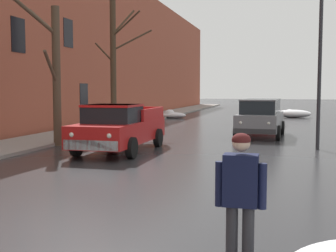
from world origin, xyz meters
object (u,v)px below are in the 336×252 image
object	(u,v)px
sedan_red_parked_kerbside_mid	(264,113)
suv_grey_parked_kerbside_close	(261,116)
bare_tree_second_along_sidewalk	(55,70)
bare_tree_mid_block	(114,60)
pedestrian_with_coffee	(241,192)
pickup_truck_red_approaching_near_lane	(119,128)
street_lamp_post	(320,62)

from	to	relation	value
sedan_red_parked_kerbside_mid	suv_grey_parked_kerbside_close	bearing A→B (deg)	-89.03
bare_tree_second_along_sidewalk	bare_tree_mid_block	xyz separation A→B (m)	(0.11, 6.20, 0.76)
bare_tree_mid_block	pedestrian_with_coffee	distance (m)	19.10
bare_tree_second_along_sidewalk	suv_grey_parked_kerbside_close	size ratio (longest dim) A/B	1.22
bare_tree_second_along_sidewalk	suv_grey_parked_kerbside_close	distance (m)	9.92
bare_tree_mid_block	suv_grey_parked_kerbside_close	world-z (taller)	bare_tree_mid_block
pickup_truck_red_approaching_near_lane	street_lamp_post	size ratio (longest dim) A/B	0.91
bare_tree_mid_block	sedan_red_parked_kerbside_mid	distance (m)	10.60
bare_tree_second_along_sidewalk	pickup_truck_red_approaching_near_lane	distance (m)	3.93
bare_tree_mid_block	suv_grey_parked_kerbside_close	bearing A→B (deg)	-3.93
bare_tree_mid_block	pedestrian_with_coffee	bearing A→B (deg)	-63.81
bare_tree_mid_block	suv_grey_parked_kerbside_close	distance (m)	8.28
bare_tree_mid_block	sedan_red_parked_kerbside_mid	xyz separation A→B (m)	(7.64, 6.67, -3.08)
pickup_truck_red_approaching_near_lane	pedestrian_with_coffee	world-z (taller)	same
bare_tree_mid_block	pedestrian_with_coffee	xyz separation A→B (m)	(8.34, -16.96, -2.80)
street_lamp_post	bare_tree_second_along_sidewalk	bearing A→B (deg)	-171.66
pedestrian_with_coffee	sedan_red_parked_kerbside_mid	bearing A→B (deg)	91.71
bare_tree_mid_block	pedestrian_with_coffee	world-z (taller)	bare_tree_mid_block
pickup_truck_red_approaching_near_lane	street_lamp_post	xyz separation A→B (m)	(7.11, 2.46, 2.44)
bare_tree_second_along_sidewalk	pickup_truck_red_approaching_near_lane	bearing A→B (deg)	-17.22
bare_tree_second_along_sidewalk	sedan_red_parked_kerbside_mid	distance (m)	15.21
suv_grey_parked_kerbside_close	sedan_red_parked_kerbside_mid	xyz separation A→B (m)	(-0.12, 7.21, -0.24)
suv_grey_parked_kerbside_close	street_lamp_post	xyz separation A→B (m)	(2.35, -4.17, 2.33)
suv_grey_parked_kerbside_close	pedestrian_with_coffee	size ratio (longest dim) A/B	2.68
bare_tree_mid_block	street_lamp_post	bearing A→B (deg)	-24.96
pickup_truck_red_approaching_near_lane	sedan_red_parked_kerbside_mid	xyz separation A→B (m)	(4.63, 13.84, -0.13)
sedan_red_parked_kerbside_mid	street_lamp_post	size ratio (longest dim) A/B	0.74
street_lamp_post	pickup_truck_red_approaching_near_lane	bearing A→B (deg)	-160.89
bare_tree_second_along_sidewalk	street_lamp_post	size ratio (longest dim) A/B	0.97
bare_tree_mid_block	pickup_truck_red_approaching_near_lane	distance (m)	8.31
suv_grey_parked_kerbside_close	sedan_red_parked_kerbside_mid	distance (m)	7.21
pickup_truck_red_approaching_near_lane	suv_grey_parked_kerbside_close	world-z (taller)	suv_grey_parked_kerbside_close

